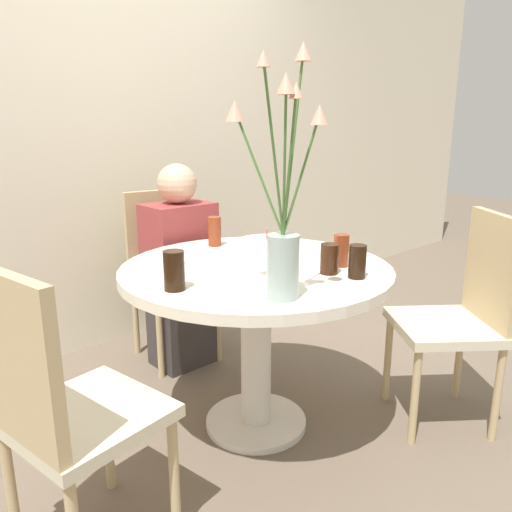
% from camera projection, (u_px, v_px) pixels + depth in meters
% --- Properties ---
extents(ground_plane, '(16.00, 16.00, 0.00)m').
position_uv_depth(ground_plane, '(256.00, 424.00, 2.17)').
color(ground_plane, '#6B5B4C').
extents(wall_back, '(8.00, 0.05, 2.60)m').
position_uv_depth(wall_back, '(101.00, 118.00, 2.74)').
color(wall_back, beige).
rests_on(wall_back, ground_plane).
extents(dining_table, '(1.08, 1.08, 0.72)m').
position_uv_depth(dining_table, '(256.00, 298.00, 2.02)').
color(dining_table, silver).
rests_on(dining_table, ground_plane).
extents(chair_right_flank, '(0.46, 0.46, 0.92)m').
position_uv_depth(chair_right_flank, '(168.00, 264.00, 2.74)').
color(chair_right_flank, beige).
rests_on(chair_right_flank, ground_plane).
extents(chair_far_back, '(0.46, 0.46, 0.92)m').
position_uv_depth(chair_far_back, '(60.00, 403.00, 1.37)').
color(chair_far_back, beige).
rests_on(chair_far_back, ground_plane).
extents(chair_near_front, '(0.56, 0.56, 0.92)m').
position_uv_depth(chair_near_front, '(464.00, 308.00, 2.09)').
color(chair_near_front, beige).
rests_on(chair_near_front, ground_plane).
extents(birthday_cake, '(0.24, 0.24, 0.12)m').
position_uv_depth(birthday_cake, '(267.00, 248.00, 2.11)').
color(birthday_cake, white).
rests_on(birthday_cake, dining_table).
extents(flower_vase, '(0.24, 0.28, 0.78)m').
position_uv_depth(flower_vase, '(282.00, 220.00, 1.54)').
color(flower_vase, '#9EB2AD').
rests_on(flower_vase, dining_table).
extents(side_plate, '(0.19, 0.19, 0.01)m').
position_uv_depth(side_plate, '(165.00, 260.00, 2.05)').
color(side_plate, white).
rests_on(side_plate, dining_table).
extents(drink_glass_0, '(0.07, 0.07, 0.14)m').
position_uv_depth(drink_glass_0, '(174.00, 271.00, 1.68)').
color(drink_glass_0, black).
rests_on(drink_glass_0, dining_table).
extents(drink_glass_1, '(0.06, 0.06, 0.14)m').
position_uv_depth(drink_glass_1, '(215.00, 231.00, 2.30)').
color(drink_glass_1, maroon).
rests_on(drink_glass_1, dining_table).
extents(drink_glass_2, '(0.06, 0.06, 0.12)m').
position_uv_depth(drink_glass_2, '(357.00, 262.00, 1.81)').
color(drink_glass_2, black).
rests_on(drink_glass_2, dining_table).
extents(drink_glass_3, '(0.07, 0.07, 0.11)m').
position_uv_depth(drink_glass_3, '(329.00, 259.00, 1.87)').
color(drink_glass_3, '#33190C').
rests_on(drink_glass_3, dining_table).
extents(drink_glass_4, '(0.06, 0.06, 0.13)m').
position_uv_depth(drink_glass_4, '(341.00, 250.00, 1.96)').
color(drink_glass_4, maroon).
rests_on(drink_glass_4, dining_table).
extents(person_woman, '(0.34, 0.24, 1.08)m').
position_uv_depth(person_woman, '(181.00, 274.00, 2.62)').
color(person_woman, '#383333').
rests_on(person_woman, ground_plane).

